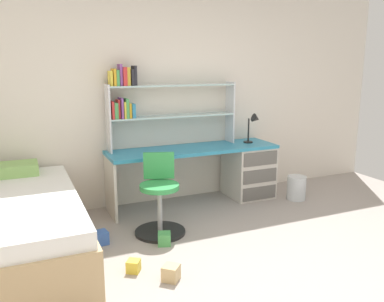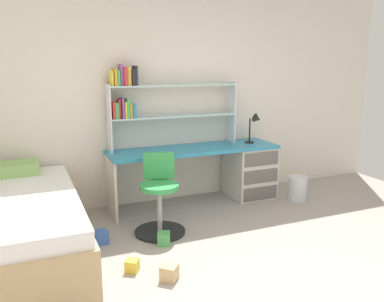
{
  "view_description": "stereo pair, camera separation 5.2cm",
  "coord_description": "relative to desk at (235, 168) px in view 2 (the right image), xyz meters",
  "views": [
    {
      "loc": [
        -1.88,
        -2.24,
        1.72
      ],
      "look_at": [
        -0.26,
        1.44,
        0.84
      ],
      "focal_mm": 37.59,
      "sensor_mm": 36.0,
      "label": 1
    },
    {
      "loc": [
        -1.84,
        -2.26,
        1.72
      ],
      "look_at": [
        -0.26,
        1.44,
        0.84
      ],
      "focal_mm": 37.59,
      "sensor_mm": 36.0,
      "label": 2
    }
  ],
  "objects": [
    {
      "name": "toy_block_blue_2",
      "position": [
        -1.86,
        -0.69,
        -0.34
      ],
      "size": [
        0.15,
        0.15,
        0.13
      ],
      "primitive_type": "cube",
      "rotation": [
        0.0,
        0.0,
        0.15
      ],
      "color": "#3860B7",
      "rests_on": "ground_plane"
    },
    {
      "name": "toy_block_yellow_1",
      "position": [
        -1.72,
        -1.34,
        -0.35
      ],
      "size": [
        0.14,
        0.14,
        0.1
      ],
      "primitive_type": "cube",
      "rotation": [
        0.0,
        0.0,
        0.98
      ],
      "color": "gold",
      "rests_on": "ground_plane"
    },
    {
      "name": "bed_platform",
      "position": [
        -2.6,
        -0.73,
        -0.11
      ],
      "size": [
        1.11,
        2.07,
        0.71
      ],
      "color": "tan",
      "rests_on": "ground_plane"
    },
    {
      "name": "ground_plane",
      "position": [
        -0.63,
        -2.13,
        -0.41
      ],
      "size": [
        6.09,
        5.88,
        0.02
      ],
      "primitive_type": "cube",
      "color": "#9E938C"
    },
    {
      "name": "toy_block_green_0",
      "position": [
        -1.31,
        -0.96,
        -0.34
      ],
      "size": [
        0.16,
        0.16,
        0.12
      ],
      "primitive_type": "cube",
      "rotation": [
        0.0,
        0.0,
        1.23
      ],
      "color": "#479E51",
      "rests_on": "ground_plane"
    },
    {
      "name": "waste_bin",
      "position": [
        0.71,
        -0.39,
        -0.25
      ],
      "size": [
        0.24,
        0.24,
        0.3
      ],
      "primitive_type": "cylinder",
      "color": "silver",
      "rests_on": "ground_plane"
    },
    {
      "name": "swivel_chair",
      "position": [
        -1.24,
        -0.66,
        -0.07
      ],
      "size": [
        0.52,
        0.52,
        0.82
      ],
      "color": "black",
      "rests_on": "ground_plane"
    },
    {
      "name": "bookshelf_hutch",
      "position": [
        -1.03,
        0.17,
        0.89
      ],
      "size": [
        1.6,
        0.22,
        1.0
      ],
      "color": "silver",
      "rests_on": "desk"
    },
    {
      "name": "room_shell",
      "position": [
        -1.89,
        -0.87,
        0.97
      ],
      "size": [
        6.09,
        5.88,
        2.74
      ],
      "color": "silver",
      "rests_on": "ground_plane"
    },
    {
      "name": "toy_block_natural_3",
      "position": [
        -1.48,
        -1.59,
        -0.34
      ],
      "size": [
        0.18,
        0.18,
        0.13
      ],
      "primitive_type": "cube",
      "rotation": [
        0.0,
        0.0,
        2.4
      ],
      "color": "tan",
      "rests_on": "ground_plane"
    },
    {
      "name": "desk",
      "position": [
        0.0,
        0.0,
        0.0
      ],
      "size": [
        2.11,
        0.58,
        0.71
      ],
      "color": "teal",
      "rests_on": "ground_plane"
    },
    {
      "name": "desk_lamp",
      "position": [
        0.28,
        -0.02,
        0.56
      ],
      "size": [
        0.2,
        0.17,
        0.38
      ],
      "color": "black",
      "rests_on": "desk"
    }
  ]
}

